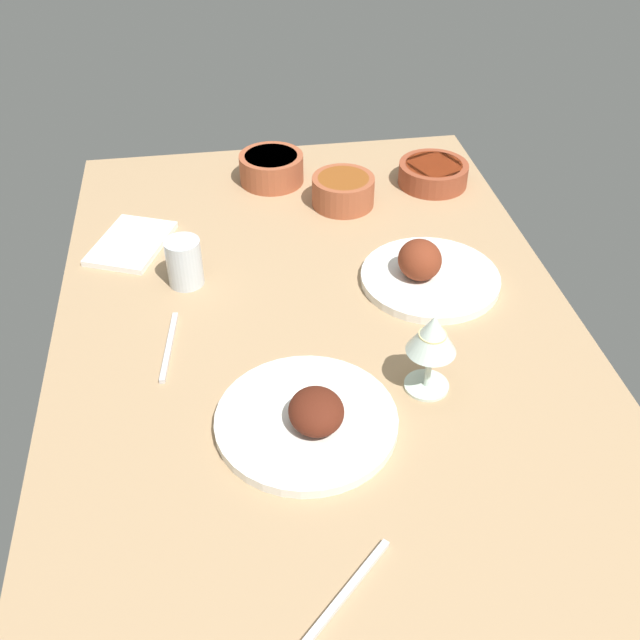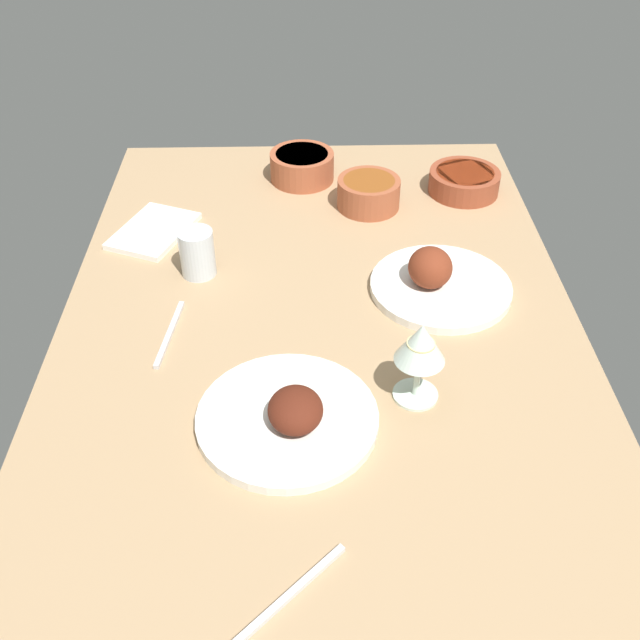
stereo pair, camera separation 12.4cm
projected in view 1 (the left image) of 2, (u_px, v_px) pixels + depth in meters
The scene contains 11 objects.
dining_table at pixel (320, 338), 127.15cm from camera, with size 140.00×90.00×4.00cm, color tan.
plate_near_viewer at pixel (427, 272), 135.19cm from camera, with size 25.58×25.58×8.52cm.
plate_center_main at pixel (309, 418), 107.54cm from camera, with size 26.94×26.94×6.75cm.
bowl_sauce at pixel (433, 173), 163.82cm from camera, with size 15.32×15.32×4.87cm.
bowl_soup at pixel (343, 190), 156.38cm from camera, with size 13.23×13.23×6.29cm.
bowl_pasta at pixel (271, 167), 164.27cm from camera, with size 14.24×14.24×6.35cm.
wine_glass at pixel (432, 338), 108.77cm from camera, with size 7.60×7.60×14.00cm.
water_tumbler at pixel (184, 262), 133.50cm from camera, with size 6.48×6.48×9.02cm, color silver.
folded_napkin at pixel (131, 243), 145.49cm from camera, with size 17.75×12.35×1.20cm, color white.
fork_loose at pixel (343, 596), 86.99cm from camera, with size 18.57×0.90×0.80cm, color silver.
spoon_loose at pixel (169, 346), 121.82cm from camera, with size 16.92×0.90×0.80cm, color silver.
Camera 1 is at (95.65, -14.87, 84.50)cm, focal length 41.50 mm.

